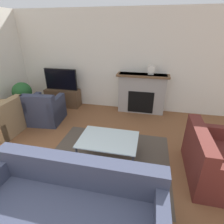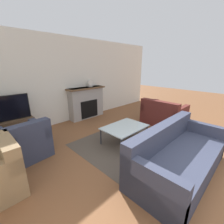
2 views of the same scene
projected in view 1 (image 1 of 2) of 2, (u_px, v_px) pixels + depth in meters
wall_back at (114, 62)px, 4.91m from camera, size 8.77×0.06×2.70m
area_rug at (108, 159)px, 3.28m from camera, size 2.25×1.94×0.00m
fireplace at (142, 93)px, 4.91m from camera, size 1.39×0.39×1.10m
tv_stand at (63, 98)px, 5.41m from camera, size 1.05×0.38×0.53m
tv at (61, 79)px, 5.16m from camera, size 0.99×0.06×0.62m
couch_sectional at (70, 212)px, 2.04m from camera, size 2.16×0.94×0.82m
couch_loveseat at (217, 162)px, 2.77m from camera, size 0.93×1.21×0.82m
armchair_by_window at (2, 121)px, 3.98m from camera, size 0.84×0.83×0.82m
armchair_accent at (45, 111)px, 4.45m from camera, size 0.86×0.86×0.82m
coffee_table at (108, 140)px, 3.16m from camera, size 1.05×0.74×0.41m
potted_plant at (23, 94)px, 4.89m from camera, size 0.52×0.52×0.87m
mantel_clock at (151, 70)px, 4.58m from camera, size 0.22×0.07×0.25m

